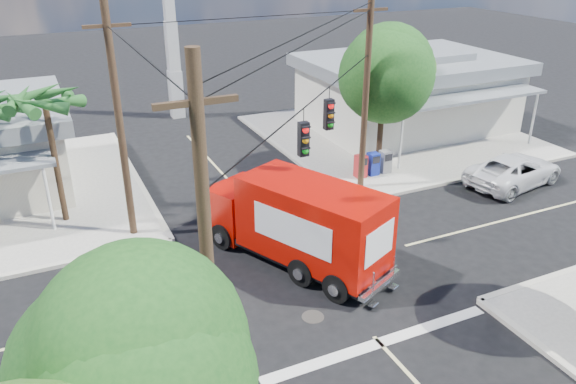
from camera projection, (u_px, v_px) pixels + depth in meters
ground at (312, 270)px, 19.80m from camera, size 120.00×120.00×0.00m
sidewalk_ne at (392, 135)px, 32.91m from camera, size 14.12×14.12×0.14m
road_markings at (332, 292)px, 18.59m from camera, size 32.00×32.00×0.01m
building_ne at (407, 90)px, 33.49m from camera, size 11.80×10.20×4.50m
radio_tower at (171, 27)px, 34.11m from camera, size 0.80×0.80×17.00m
tree_sw_front at (146, 371)px, 9.10m from camera, size 3.88×3.78×6.03m
tree_ne_front at (385, 76)px, 26.15m from camera, size 4.21×4.14×6.66m
tree_ne_back at (402, 74)px, 29.20m from camera, size 3.77×3.66×5.82m
palm_nw_front at (45, 103)px, 20.99m from camera, size 3.01×3.08×5.59m
utility_poles at (250, 137)px, 18.56m from camera, size 12.00×10.68×9.00m
vending_boxes at (373, 164)px, 27.12m from camera, size 1.90×0.50×1.10m
delivery_truck at (297, 222)px, 19.63m from camera, size 5.02×7.52×3.16m
parked_car at (514, 170)px, 26.29m from camera, size 5.54×3.31×1.44m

